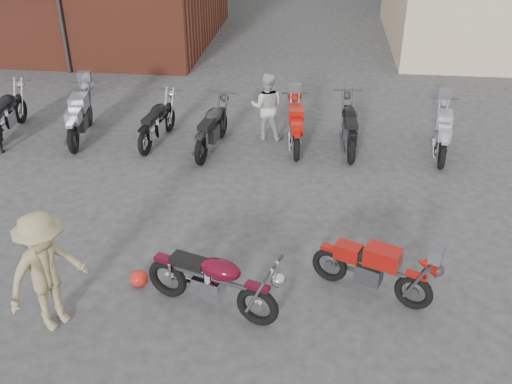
# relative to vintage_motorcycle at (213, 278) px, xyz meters

# --- Properties ---
(ground) EXTENTS (90.00, 90.00, 0.00)m
(ground) POSITION_rel_vintage_motorcycle_xyz_m (0.26, 0.39, -0.58)
(ground) COLOR #363638
(vintage_motorcycle) EXTENTS (2.12, 1.25, 1.17)m
(vintage_motorcycle) POSITION_rel_vintage_motorcycle_xyz_m (0.00, 0.00, 0.00)
(vintage_motorcycle) COLOR #4B0918
(vintage_motorcycle) RESTS_ON ground
(sportbike) EXTENTS (1.89, 1.25, 1.04)m
(sportbike) POSITION_rel_vintage_motorcycle_xyz_m (2.28, 0.62, -0.06)
(sportbike) COLOR #9D120D
(sportbike) RESTS_ON ground
(helmet) EXTENTS (0.36, 0.36, 0.26)m
(helmet) POSITION_rel_vintage_motorcycle_xyz_m (-1.25, 0.42, -0.45)
(helmet) COLOR red
(helmet) RESTS_ON ground
(person_light) EXTENTS (0.78, 0.62, 1.58)m
(person_light) POSITION_rel_vintage_motorcycle_xyz_m (0.15, 6.10, 0.21)
(person_light) COLOR #B6B5B1
(person_light) RESTS_ON ground
(person_tan) EXTENTS (1.20, 1.34, 1.80)m
(person_tan) POSITION_rel_vintage_motorcycle_xyz_m (-2.15, -0.52, 0.32)
(person_tan) COLOR #95845C
(person_tan) RESTS_ON ground
(row_bike_0) EXTENTS (0.82, 2.08, 1.18)m
(row_bike_0) POSITION_rel_vintage_motorcycle_xyz_m (-5.99, 5.63, 0.01)
(row_bike_0) COLOR black
(row_bike_0) RESTS_ON ground
(row_bike_1) EXTENTS (1.02, 2.17, 1.21)m
(row_bike_1) POSITION_rel_vintage_motorcycle_xyz_m (-4.17, 5.59, 0.02)
(row_bike_1) COLOR gray
(row_bike_1) RESTS_ON ground
(row_bike_2) EXTENTS (0.89, 1.98, 1.11)m
(row_bike_2) POSITION_rel_vintage_motorcycle_xyz_m (-2.33, 5.61, -0.03)
(row_bike_2) COLOR black
(row_bike_2) RESTS_ON ground
(row_bike_3) EXTENTS (0.93, 2.10, 1.18)m
(row_bike_3) POSITION_rel_vintage_motorcycle_xyz_m (-1.00, 5.35, 0.00)
(row_bike_3) COLOR black
(row_bike_3) RESTS_ON ground
(row_bike_4) EXTENTS (0.80, 1.95, 1.10)m
(row_bike_4) POSITION_rel_vintage_motorcycle_xyz_m (0.85, 5.71, -0.03)
(row_bike_4) COLOR #B3160E
(row_bike_4) RESTS_ON ground
(row_bike_5) EXTENTS (0.79, 2.10, 1.20)m
(row_bike_5) POSITION_rel_vintage_motorcycle_xyz_m (2.04, 5.76, 0.01)
(row_bike_5) COLOR black
(row_bike_5) RESTS_ON ground
(row_bike_6) EXTENTS (0.88, 2.00, 1.12)m
(row_bike_6) POSITION_rel_vintage_motorcycle_xyz_m (4.08, 5.70, -0.02)
(row_bike_6) COLOR gray
(row_bike_6) RESTS_ON ground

